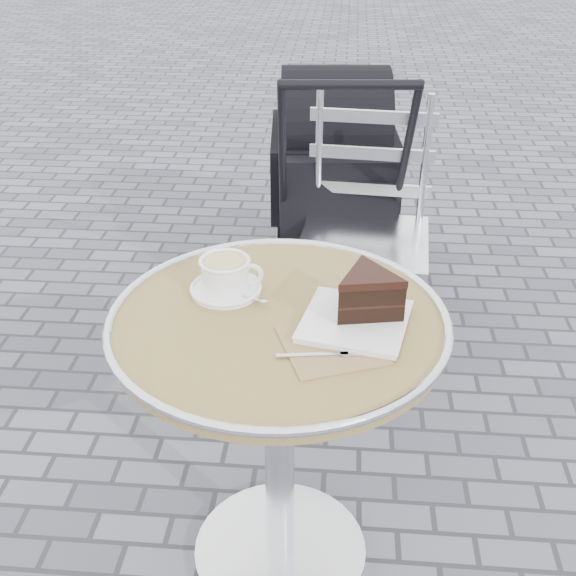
# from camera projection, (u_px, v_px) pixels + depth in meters

# --- Properties ---
(ground) EXTENTS (80.00, 80.00, 0.00)m
(ground) POSITION_uv_depth(u_px,v_px,m) (280.00, 554.00, 1.87)
(ground) COLOR slate
(ground) RESTS_ON ground
(cafe_table) EXTENTS (0.72, 0.72, 0.74)m
(cafe_table) POSITION_uv_depth(u_px,v_px,m) (279.00, 381.00, 1.58)
(cafe_table) COLOR silver
(cafe_table) RESTS_ON ground
(cappuccino_set) EXTENTS (0.17, 0.15, 0.08)m
(cappuccino_set) POSITION_uv_depth(u_px,v_px,m) (226.00, 278.00, 1.57)
(cappuccino_set) COLOR white
(cappuccino_set) RESTS_ON cafe_table
(cake_plate_set) EXTENTS (0.30, 0.32, 0.11)m
(cake_plate_set) POSITION_uv_depth(u_px,v_px,m) (365.00, 300.00, 1.46)
(cake_plate_set) COLOR #916E4F
(cake_plate_set) RESTS_ON cafe_table
(bistro_chair) EXTENTS (0.45, 0.45, 0.92)m
(bistro_chair) POSITION_uv_depth(u_px,v_px,m) (368.00, 203.00, 2.40)
(bistro_chair) COLOR silver
(bistro_chair) RESTS_ON ground
(baby_stroller) EXTENTS (0.52, 1.01, 1.02)m
(baby_stroller) POSITION_uv_depth(u_px,v_px,m) (334.00, 184.00, 2.84)
(baby_stroller) COLOR black
(baby_stroller) RESTS_ON ground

